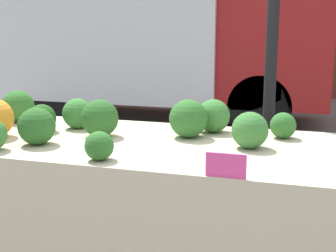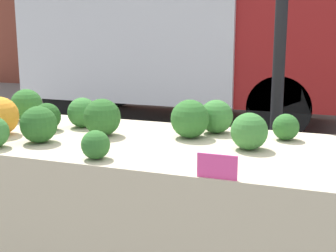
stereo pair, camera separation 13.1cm
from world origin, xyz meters
name	(u,v)px [view 1 (the left image)]	position (x,y,z in m)	size (l,w,h in m)	color
tent_pole	(273,24)	(0.39, 0.76, 1.38)	(0.07, 0.07, 2.75)	black
parked_truck	(156,25)	(-1.56, 4.56, 1.39)	(4.52, 1.85, 2.63)	silver
market_table	(164,166)	(0.00, -0.07, 0.74)	(2.40, 0.89, 0.84)	beige
broccoli_head_0	(99,146)	(-0.18, -0.35, 0.90)	(0.12, 0.12, 0.12)	#2D6628
broccoli_head_3	(18,106)	(-0.94, 0.22, 0.93)	(0.18, 0.18, 0.18)	#2D6628
broccoli_head_4	(283,125)	(0.50, 0.25, 0.90)	(0.13, 0.13, 0.13)	#2D6628
broccoli_head_5	(250,130)	(0.37, 0.01, 0.92)	(0.16, 0.16, 0.16)	#387533
broccoli_head_6	(42,118)	(-0.68, 0.04, 0.91)	(0.14, 0.14, 0.14)	#23511E
broccoli_head_7	(37,126)	(-0.56, -0.20, 0.92)	(0.17, 0.17, 0.17)	#285B23
broccoli_head_8	(100,118)	(-0.36, 0.03, 0.93)	(0.18, 0.18, 0.18)	#285B23
broccoli_head_9	(213,116)	(0.16, 0.28, 0.92)	(0.17, 0.17, 0.17)	#387533
broccoli_head_10	(188,119)	(0.06, 0.13, 0.93)	(0.19, 0.19, 0.19)	#2D6628
broccoli_head_11	(78,113)	(-0.55, 0.17, 0.92)	(0.16, 0.16, 0.16)	#387533
price_sign	(226,166)	(0.34, -0.43, 0.88)	(0.15, 0.01, 0.09)	#EF4793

